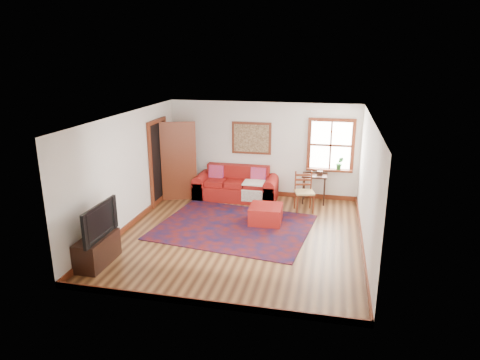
% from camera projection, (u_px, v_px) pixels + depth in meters
% --- Properties ---
extents(ground, '(5.50, 5.50, 0.00)m').
position_uv_depth(ground, '(241.00, 235.00, 9.06)').
color(ground, '#442512').
rests_on(ground, ground).
extents(room_envelope, '(5.04, 5.54, 2.52)m').
position_uv_depth(room_envelope, '(241.00, 159.00, 8.60)').
color(room_envelope, silver).
rests_on(room_envelope, ground).
extents(window, '(1.18, 0.20, 1.38)m').
position_uv_depth(window, '(332.00, 151.00, 10.85)').
color(window, white).
rests_on(window, ground).
extents(doorway, '(0.89, 1.08, 2.14)m').
position_uv_depth(doorway, '(171.00, 161.00, 10.87)').
color(doorway, black).
rests_on(doorway, ground).
extents(framed_artwork, '(1.05, 0.07, 0.85)m').
position_uv_depth(framed_artwork, '(251.00, 138.00, 11.22)').
color(framed_artwork, maroon).
rests_on(framed_artwork, ground).
extents(persian_rug, '(3.56, 3.00, 0.02)m').
position_uv_depth(persian_rug, '(234.00, 227.00, 9.45)').
color(persian_rug, '#55100C').
rests_on(persian_rug, ground).
extents(red_leather_sofa, '(2.15, 0.89, 0.84)m').
position_uv_depth(red_leather_sofa, '(236.00, 188.00, 11.29)').
color(red_leather_sofa, maroon).
rests_on(red_leather_sofa, ground).
extents(red_ottoman, '(0.73, 0.73, 0.41)m').
position_uv_depth(red_ottoman, '(266.00, 214.00, 9.64)').
color(red_ottoman, maroon).
rests_on(red_ottoman, ground).
extents(side_table, '(0.62, 0.47, 0.75)m').
position_uv_depth(side_table, '(314.00, 179.00, 10.84)').
color(side_table, black).
rests_on(side_table, ground).
extents(ladder_back_chair, '(0.54, 0.53, 0.96)m').
position_uv_depth(ladder_back_chair, '(304.00, 190.00, 10.33)').
color(ladder_back_chair, tan).
rests_on(ladder_back_chair, ground).
extents(media_cabinet, '(0.43, 0.96, 0.53)m').
position_uv_depth(media_cabinet, '(97.00, 250.00, 7.75)').
color(media_cabinet, black).
rests_on(media_cabinet, ground).
extents(television, '(0.14, 1.10, 0.64)m').
position_uv_depth(television, '(95.00, 221.00, 7.56)').
color(television, black).
rests_on(television, media_cabinet).
extents(candle_hurricane, '(0.12, 0.12, 0.18)m').
position_uv_depth(candle_hurricane, '(108.00, 225.00, 7.98)').
color(candle_hurricane, silver).
rests_on(candle_hurricane, media_cabinet).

